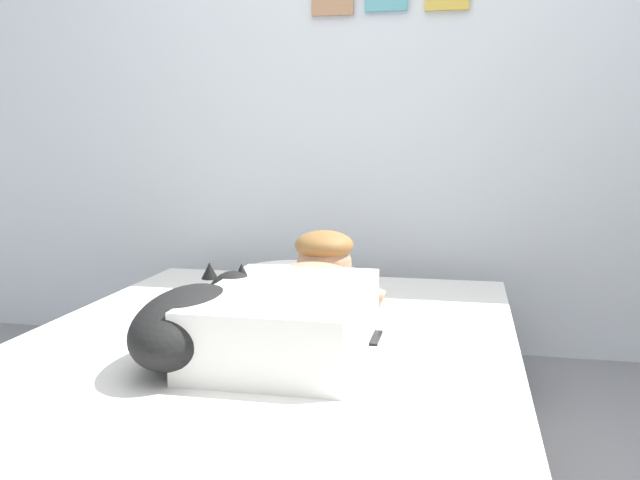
{
  "coord_description": "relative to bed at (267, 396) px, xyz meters",
  "views": [
    {
      "loc": [
        0.34,
        -1.42,
        0.95
      ],
      "look_at": [
        -0.12,
        0.78,
        0.61
      ],
      "focal_mm": 39.17,
      "sensor_mm": 36.0,
      "label": 1
    }
  ],
  "objects": [
    {
      "name": "cell_phone",
      "position": [
        0.3,
        0.05,
        0.18
      ],
      "size": [
        0.07,
        0.14,
        0.01
      ],
      "primitive_type": "cube",
      "color": "black",
      "rests_on": "bed"
    },
    {
      "name": "coffee_cup",
      "position": [
        0.15,
        0.45,
        0.22
      ],
      "size": [
        0.12,
        0.09,
        0.07
      ],
      "color": "teal",
      "rests_on": "bed"
    },
    {
      "name": "person_lying",
      "position": [
        0.1,
        0.02,
        0.29
      ],
      "size": [
        0.43,
        0.92,
        0.27
      ],
      "color": "white",
      "rests_on": "bed"
    },
    {
      "name": "back_wall",
      "position": [
        0.22,
        1.18,
        1.08
      ],
      "size": [
        4.19,
        0.12,
        2.5
      ],
      "color": "silver",
      "rests_on": "ground"
    },
    {
      "name": "dog",
      "position": [
        -0.13,
        -0.23,
        0.28
      ],
      "size": [
        0.26,
        0.57,
        0.21
      ],
      "color": "black",
      "rests_on": "bed"
    },
    {
      "name": "pillow",
      "position": [
        -0.05,
        0.64,
        0.24
      ],
      "size": [
        0.52,
        0.32,
        0.11
      ],
      "primitive_type": "ellipsoid",
      "color": "white",
      "rests_on": "bed"
    },
    {
      "name": "bed",
      "position": [
        0.0,
        0.0,
        0.0
      ],
      "size": [
        1.49,
        1.97,
        0.36
      ],
      "color": "#726051",
      "rests_on": "ground"
    }
  ]
}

